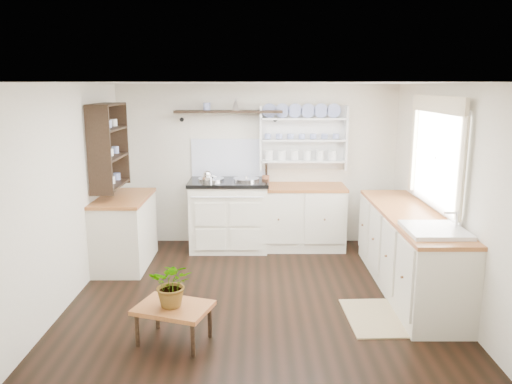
{
  "coord_description": "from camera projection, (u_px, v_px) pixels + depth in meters",
  "views": [
    {
      "loc": [
        -0.02,
        -5.24,
        2.28
      ],
      "look_at": [
        -0.02,
        0.25,
        1.1
      ],
      "focal_mm": 35.0,
      "sensor_mm": 36.0,
      "label": 1
    }
  ],
  "objects": [
    {
      "name": "plate_rack",
      "position": [
        303.0,
        137.0,
        7.1
      ],
      "size": [
        1.2,
        0.22,
        0.9
      ],
      "color": "white",
      "rests_on": "wall_back"
    },
    {
      "name": "potted_plant",
      "position": [
        173.0,
        284.0,
        4.41
      ],
      "size": [
        0.4,
        0.35,
        0.42
      ],
      "primitive_type": "imported",
      "rotation": [
        0.0,
        0.0,
        -0.05
      ],
      "color": "#3F7233",
      "rests_on": "center_table"
    },
    {
      "name": "ceiling",
      "position": [
        258.0,
        83.0,
        5.12
      ],
      "size": [
        4.0,
        3.8,
        0.01
      ],
      "primitive_type": "cube",
      "color": "white",
      "rests_on": "wall_back"
    },
    {
      "name": "window",
      "position": [
        436.0,
        152.0,
        5.42
      ],
      "size": [
        0.08,
        1.55,
        1.22
      ],
      "color": "white",
      "rests_on": "wall_right"
    },
    {
      "name": "high_shelf",
      "position": [
        229.0,
        112.0,
        6.94
      ],
      "size": [
        1.5,
        0.29,
        0.16
      ],
      "color": "black",
      "rests_on": "wall_back"
    },
    {
      "name": "wall_back",
      "position": [
        257.0,
        165.0,
        7.22
      ],
      "size": [
        4.0,
        0.02,
        2.3
      ],
      "primitive_type": "cube",
      "color": "beige",
      "rests_on": "ground"
    },
    {
      "name": "utensil_crock",
      "position": [
        266.0,
        180.0,
        7.04
      ],
      "size": [
        0.11,
        0.11,
        0.12
      ],
      "primitive_type": "cylinder",
      "color": "brown",
      "rests_on": "back_cabinets"
    },
    {
      "name": "wall_right",
      "position": [
        443.0,
        192.0,
        5.36
      ],
      "size": [
        0.02,
        3.8,
        2.3
      ],
      "primitive_type": "cube",
      "color": "beige",
      "rests_on": "ground"
    },
    {
      "name": "floor_rug",
      "position": [
        374.0,
        317.0,
        4.98
      ],
      "size": [
        0.58,
        0.87,
        0.02
      ],
      "primitive_type": "cube",
      "rotation": [
        0.0,
        0.0,
        0.04
      ],
      "color": "#8F7153",
      "rests_on": "floor"
    },
    {
      "name": "belfast_sink",
      "position": [
        434.0,
        242.0,
        4.8
      ],
      "size": [
        0.55,
        0.6,
        0.45
      ],
      "color": "white",
      "rests_on": "right_cabinets"
    },
    {
      "name": "floor",
      "position": [
        257.0,
        292.0,
        5.61
      ],
      "size": [
        4.0,
        3.8,
        0.01
      ],
      "primitive_type": "cube",
      "color": "black",
      "rests_on": "ground"
    },
    {
      "name": "kettle",
      "position": [
        208.0,
        178.0,
        6.81
      ],
      "size": [
        0.17,
        0.17,
        0.2
      ],
      "primitive_type": null,
      "color": "silver",
      "rests_on": "aga_cooker"
    },
    {
      "name": "wall_left",
      "position": [
        72.0,
        192.0,
        5.36
      ],
      "size": [
        0.02,
        3.8,
        2.3
      ],
      "primitive_type": "cube",
      "color": "beige",
      "rests_on": "ground"
    },
    {
      "name": "back_cabinets",
      "position": [
        299.0,
        216.0,
        7.07
      ],
      "size": [
        1.27,
        0.63,
        0.9
      ],
      "color": "silver",
      "rests_on": "floor"
    },
    {
      "name": "left_cabinets",
      "position": [
        125.0,
        230.0,
        6.39
      ],
      "size": [
        0.62,
        1.13,
        0.9
      ],
      "color": "silver",
      "rests_on": "floor"
    },
    {
      "name": "left_shelving",
      "position": [
        109.0,
        145.0,
        6.16
      ],
      "size": [
        0.28,
        0.8,
        1.05
      ],
      "primitive_type": "cube",
      "color": "black",
      "rests_on": "wall_left"
    },
    {
      "name": "center_table",
      "position": [
        174.0,
        310.0,
        4.47
      ],
      "size": [
        0.75,
        0.64,
        0.35
      ],
      "rotation": [
        0.0,
        0.0,
        -0.32
      ],
      "color": "brown",
      "rests_on": "floor"
    },
    {
      "name": "aga_cooker",
      "position": [
        229.0,
        214.0,
        7.03
      ],
      "size": [
        1.1,
        0.76,
        1.01
      ],
      "color": "white",
      "rests_on": "floor"
    },
    {
      "name": "right_cabinets",
      "position": [
        408.0,
        250.0,
        5.61
      ],
      "size": [
        0.62,
        2.43,
        0.9
      ],
      "color": "silver",
      "rests_on": "floor"
    }
  ]
}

